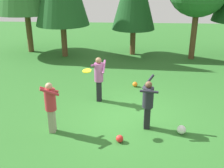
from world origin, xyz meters
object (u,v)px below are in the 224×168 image
(person_catcher, at_px, (51,104))
(ball_white, at_px, (181,130))
(ball_red, at_px, (120,139))
(frisbee, at_px, (87,71))
(person_bystander, at_px, (99,76))
(person_thrower, at_px, (148,101))
(ball_orange, at_px, (135,84))

(person_catcher, bearing_deg, ball_white, -16.45)
(person_catcher, distance_m, ball_red, 2.32)
(frisbee, xyz_separation_m, ball_white, (2.91, -0.23, -1.77))
(person_bystander, distance_m, ball_white, 3.67)
(person_thrower, height_order, person_catcher, person_thrower)
(frisbee, bearing_deg, person_thrower, 1.65)
(person_bystander, bearing_deg, person_catcher, -23.62)
(person_bystander, bearing_deg, ball_red, 21.45)
(frisbee, height_order, ball_white, frisbee)
(ball_white, bearing_deg, person_bystander, 141.34)
(person_thrower, xyz_separation_m, ball_red, (-0.83, -0.86, -0.84))
(person_thrower, relative_size, ball_white, 6.37)
(ball_orange, bearing_deg, ball_white, -69.98)
(person_catcher, bearing_deg, frisbee, -0.00)
(ball_red, distance_m, ball_orange, 4.33)
(ball_orange, distance_m, ball_white, 3.97)
(ball_white, bearing_deg, ball_orange, 110.02)
(ball_orange, height_order, ball_white, ball_white)
(person_thrower, xyz_separation_m, frisbee, (-1.86, -0.05, 0.97))
(ball_red, xyz_separation_m, ball_white, (1.88, 0.57, 0.03))
(person_bystander, relative_size, ball_white, 6.33)
(person_bystander, xyz_separation_m, frisbee, (-0.13, -1.99, 0.87))
(person_catcher, bearing_deg, ball_red, -30.20)
(person_thrower, distance_m, person_catcher, 2.97)
(person_thrower, relative_size, person_bystander, 1.01)
(person_bystander, bearing_deg, ball_white, 55.03)
(person_catcher, xyz_separation_m, ball_red, (2.10, -0.45, -0.86))
(ball_red, height_order, ball_orange, ball_red)
(person_thrower, xyz_separation_m, ball_orange, (-0.31, 3.44, -0.84))
(ball_orange, bearing_deg, person_thrower, -84.88)
(frisbee, distance_m, ball_orange, 4.23)
(person_thrower, xyz_separation_m, person_catcher, (-2.94, -0.41, 0.02))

